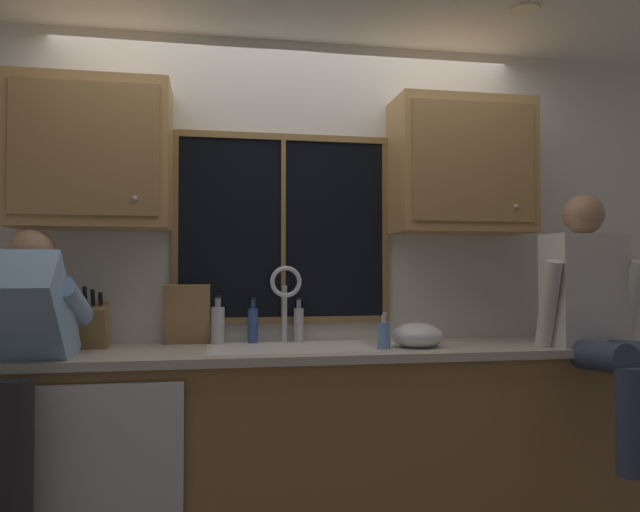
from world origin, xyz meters
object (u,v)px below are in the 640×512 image
Objects in this scene: cutting_board at (187,315)px; soap_dispenser at (384,335)px; knife_block at (95,326)px; bottle_amber_small at (253,324)px; person_standing at (8,359)px; person_sitting_on_counter at (597,310)px; bottle_tall_clear at (218,324)px; bottle_green_glass at (299,324)px; mixing_bowl at (418,335)px.

soap_dispenser is (0.94, -0.33, -0.09)m from cutting_board.
soap_dispenser is (1.38, -0.25, -0.04)m from knife_block.
soap_dispenser is 0.74× the size of bottle_amber_small.
person_standing reaches higher than bottle_amber_small.
soap_dispenser is at bearing 171.11° from person_sitting_on_counter.
bottle_amber_small is (0.18, 0.01, -0.01)m from bottle_tall_clear.
cutting_board is (0.43, 0.08, 0.04)m from knife_block.
person_sitting_on_counter reaches higher than bottle_amber_small.
person_sitting_on_counter is 5.06× the size of bottle_tall_clear.
person_standing is at bearing -144.08° from cutting_board.
bottle_green_glass is (1.01, 0.10, -0.01)m from knife_block.
bottle_tall_clear is (-1.82, 0.48, -0.08)m from person_sitting_on_counter.
person_sitting_on_counter is 1.05m from soap_dispenser.
mixing_bowl is at bearing -14.59° from cutting_board.
bottle_amber_small is at bearing 26.07° from person_standing.
knife_block is 1.37× the size of bottle_green_glass.
person_sitting_on_counter is 5.02× the size of mixing_bowl.
person_sitting_on_counter reaches higher than soap_dispenser.
mixing_bowl is at bearing -29.73° from bottle_green_glass.
person_standing is 1.37m from bottle_green_glass.
bottle_amber_small is at bearing 159.48° from mixing_bowl.
knife_block is 1.83× the size of soap_dispenser.
cutting_board reaches higher than bottle_tall_clear.
cutting_board is 1.77× the size of soap_dispenser.
person_standing is 4.77× the size of cutting_board.
bottle_amber_small is at bearing 6.28° from knife_block.
bottle_tall_clear is at bearing 165.25° from person_sitting_on_counter.
person_standing is 6.28× the size of bottle_amber_small.
soap_dispenser is (-1.03, 0.16, -0.12)m from person_sitting_on_counter.
bottle_amber_small is at bearing 0.46° from cutting_board.
bottle_green_glass is at bearing 160.02° from person_sitting_on_counter.
bottle_tall_clear is (0.84, 0.49, 0.09)m from person_standing.
bottle_tall_clear is (-0.79, 0.32, 0.04)m from soap_dispenser.
knife_block reaches higher than mixing_bowl.
bottle_amber_small is (0.77, 0.08, -0.01)m from knife_block.
bottle_green_glass is 0.99× the size of bottle_amber_small.
cutting_board is 0.16m from bottle_tall_clear.
bottle_tall_clear is at bearing 158.06° from soap_dispenser.
bottle_tall_clear is at bearing -3.31° from cutting_board.
person_standing is at bearing -174.01° from soap_dispenser.
soap_dispenser is at bearing -28.44° from bottle_amber_small.
bottle_green_glass is (0.58, 0.02, -0.06)m from cutting_board.
mixing_bowl is 1.01× the size of bottle_tall_clear.
bottle_green_glass is (1.27, 0.52, 0.08)m from person_standing.
knife_block is 1.57m from mixing_bowl.
knife_block is at bearing -173.72° from bottle_amber_small.
knife_block is 1.02m from bottle_green_glass.
soap_dispenser is at bearing -43.43° from bottle_green_glass.
cutting_board reaches higher than mixing_bowl.
knife_block is at bearing 169.90° from soap_dispenser.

